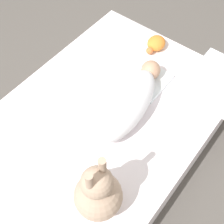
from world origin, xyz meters
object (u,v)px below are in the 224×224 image
Objects in this scene: pillow at (219,83)px; turtle_plush at (156,44)px; swaddled_baby at (129,102)px; bunny_plush at (98,193)px.

pillow is 0.47m from turtle_plush.
turtle_plush is at bearing -96.86° from pillow.
turtle_plush is at bearing 8.69° from swaddled_baby.
swaddled_baby is at bearing -158.03° from bunny_plush.
turtle_plush is (-0.06, -0.46, -0.01)m from pillow.
bunny_plush reaches higher than turtle_plush.
pillow is 0.90× the size of bunny_plush.
pillow is 0.95m from bunny_plush.
swaddled_baby is 3.86× the size of turtle_plush.
bunny_plush reaches higher than pillow.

